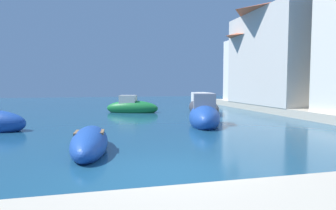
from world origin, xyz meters
name	(u,v)px	position (x,y,z in m)	size (l,w,h in m)	color
ground	(170,175)	(0.00, 0.00, 0.00)	(80.00, 80.00, 0.00)	navy
moored_boat_1	(203,107)	(5.54, 12.80, 0.46)	(1.56, 4.34, 1.79)	#3F3F47
moored_boat_2	(90,143)	(-1.86, 2.86, 0.27)	(1.33, 3.64, 0.98)	#1E479E
moored_boat_4	(132,107)	(0.82, 14.85, 0.37)	(3.99, 2.51, 1.50)	#197233
moored_boat_6	(204,115)	(3.64, 7.48, 0.50)	(2.63, 4.16, 1.91)	#1E479E
waterfront_building_annex	(288,51)	(13.00, 13.98, 4.65)	(6.43, 8.96, 8.19)	beige
waterfront_building_far	(268,64)	(13.00, 16.61, 3.84)	(5.78, 7.18, 6.57)	white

